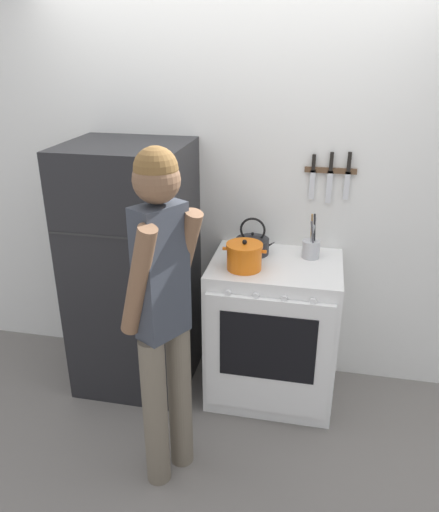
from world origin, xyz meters
The scene contains 9 objects.
ground_plane centered at (0.00, 0.00, 0.00)m, with size 14.00×14.00×0.00m, color slate.
wall_back centered at (0.00, 0.03, 1.27)m, with size 10.00×0.06×2.55m.
refrigerator centered at (-0.61, -0.33, 0.81)m, with size 0.73×0.68×1.62m.
stove_range centered at (0.30, -0.33, 0.48)m, with size 0.79×0.65×0.94m.
dutch_oven_pot centered at (0.12, -0.42, 1.02)m, with size 0.26×0.21×0.18m.
tea_kettle centered at (0.14, -0.18, 1.01)m, with size 0.26×0.21×0.24m.
utensil_jar centered at (0.50, -0.18, 1.00)m, with size 0.11×0.11×0.28m.
person centered at (-0.16, -1.09, 1.01)m, with size 0.40×0.44×1.77m.
wall_knife_strip centered at (0.58, -0.02, 1.45)m, with size 0.31×0.03×0.32m.
Camera 1 is at (0.53, -3.06, 2.17)m, focal length 35.00 mm.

